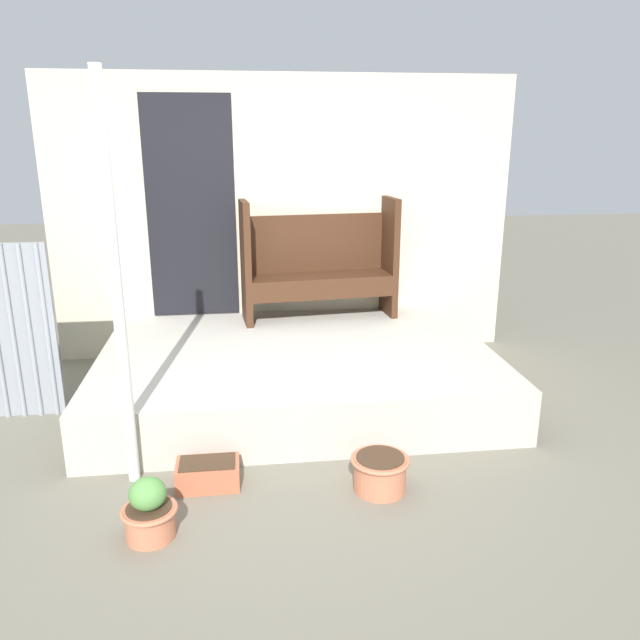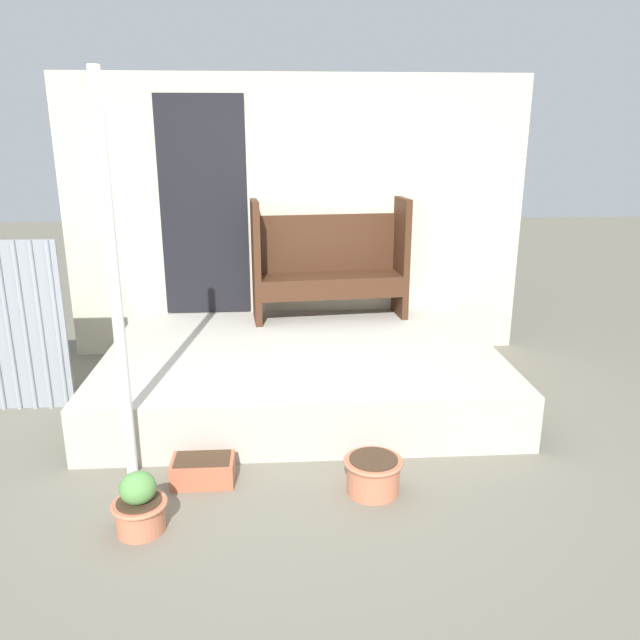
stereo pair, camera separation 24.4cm
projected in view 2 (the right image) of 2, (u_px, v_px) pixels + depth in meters
ground_plane at (283, 462)px, 4.11m from camera, size 24.00×24.00×0.00m
porch_slab at (302, 371)px, 5.11m from camera, size 3.12×2.21×0.41m
house_wall at (292, 219)px, 5.88m from camera, size 4.32×0.08×2.60m
support_post at (115, 288)px, 3.63m from camera, size 0.07×0.07×2.43m
bench at (329, 260)px, 5.77m from camera, size 1.45×0.53×1.11m
flower_pot_left at (139, 506)px, 3.36m from camera, size 0.30×0.30×0.35m
flower_pot_middle at (373, 473)px, 3.74m from camera, size 0.36×0.36×0.22m
planter_box_rect at (203, 470)px, 3.86m from camera, size 0.38×0.24×0.16m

